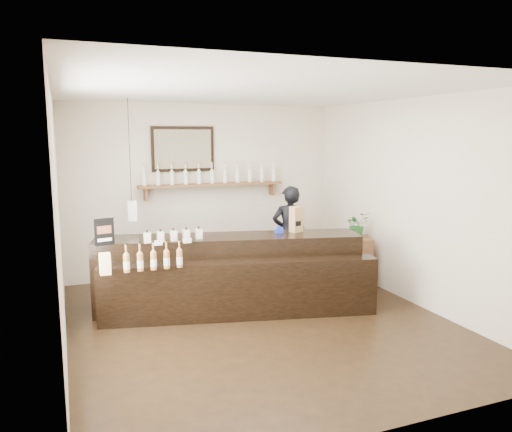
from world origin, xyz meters
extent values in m
plane|color=black|center=(0.00, 0.00, 0.00)|extent=(5.00, 5.00, 0.00)
plane|color=beige|center=(0.00, 2.50, 1.40)|extent=(4.50, 0.00, 4.50)
plane|color=beige|center=(0.00, -2.50, 1.40)|extent=(4.50, 0.00, 4.50)
plane|color=beige|center=(-2.25, 0.00, 1.40)|extent=(0.00, 5.00, 5.00)
plane|color=beige|center=(2.25, 0.00, 1.40)|extent=(0.00, 5.00, 5.00)
plane|color=white|center=(0.00, 0.00, 2.80)|extent=(5.00, 5.00, 0.00)
cube|color=brown|center=(0.10, 2.37, 1.50)|extent=(2.40, 0.25, 0.04)
cube|color=brown|center=(-0.98, 2.40, 1.38)|extent=(0.04, 0.20, 0.20)
cube|color=brown|center=(1.18, 2.40, 1.38)|extent=(0.04, 0.20, 0.20)
cube|color=black|center=(-0.35, 2.47, 2.08)|extent=(1.02, 0.04, 0.72)
cube|color=brown|center=(-0.35, 2.44, 2.08)|extent=(0.92, 0.01, 0.62)
cube|color=white|center=(-1.30, 1.60, 1.25)|extent=(0.12, 0.12, 0.28)
cylinder|color=black|center=(-1.30, 1.60, 2.09)|extent=(0.01, 0.01, 1.41)
cylinder|color=beige|center=(-1.00, 2.37, 1.62)|extent=(0.07, 0.07, 0.20)
cone|color=beige|center=(-1.00, 2.37, 1.75)|extent=(0.07, 0.07, 0.05)
cylinder|color=beige|center=(-1.00, 2.37, 1.81)|extent=(0.02, 0.02, 0.07)
cylinder|color=#C17C38|center=(-1.00, 2.37, 1.86)|extent=(0.03, 0.03, 0.02)
cylinder|color=white|center=(-1.00, 2.37, 1.60)|extent=(0.07, 0.07, 0.09)
cylinder|color=beige|center=(-0.78, 2.37, 1.62)|extent=(0.07, 0.07, 0.20)
cone|color=beige|center=(-0.78, 2.37, 1.75)|extent=(0.07, 0.07, 0.05)
cylinder|color=beige|center=(-0.78, 2.37, 1.81)|extent=(0.02, 0.02, 0.07)
cylinder|color=#C17C38|center=(-0.78, 2.37, 1.86)|extent=(0.03, 0.03, 0.02)
cylinder|color=white|center=(-0.78, 2.37, 1.60)|extent=(0.07, 0.07, 0.09)
cylinder|color=beige|center=(-0.56, 2.37, 1.62)|extent=(0.07, 0.07, 0.20)
cone|color=beige|center=(-0.56, 2.37, 1.75)|extent=(0.07, 0.07, 0.05)
cylinder|color=beige|center=(-0.56, 2.37, 1.81)|extent=(0.02, 0.02, 0.07)
cylinder|color=#C17C38|center=(-0.56, 2.37, 1.86)|extent=(0.03, 0.03, 0.02)
cylinder|color=white|center=(-0.56, 2.37, 1.60)|extent=(0.07, 0.07, 0.09)
cylinder|color=beige|center=(-0.34, 2.37, 1.62)|extent=(0.07, 0.07, 0.20)
cone|color=beige|center=(-0.34, 2.37, 1.75)|extent=(0.07, 0.07, 0.05)
cylinder|color=beige|center=(-0.34, 2.37, 1.81)|extent=(0.02, 0.02, 0.07)
cylinder|color=#C17C38|center=(-0.34, 2.37, 1.86)|extent=(0.03, 0.03, 0.02)
cylinder|color=white|center=(-0.34, 2.37, 1.60)|extent=(0.07, 0.07, 0.09)
cylinder|color=beige|center=(-0.12, 2.37, 1.62)|extent=(0.07, 0.07, 0.20)
cone|color=beige|center=(-0.12, 2.37, 1.75)|extent=(0.07, 0.07, 0.05)
cylinder|color=beige|center=(-0.12, 2.37, 1.81)|extent=(0.02, 0.02, 0.07)
cylinder|color=#C17C38|center=(-0.12, 2.37, 1.86)|extent=(0.03, 0.03, 0.02)
cylinder|color=white|center=(-0.12, 2.37, 1.60)|extent=(0.07, 0.07, 0.09)
cylinder|color=beige|center=(0.10, 2.37, 1.62)|extent=(0.07, 0.07, 0.20)
cone|color=beige|center=(0.10, 2.37, 1.75)|extent=(0.07, 0.07, 0.05)
cylinder|color=beige|center=(0.10, 2.37, 1.81)|extent=(0.02, 0.02, 0.07)
cylinder|color=#C17C38|center=(0.10, 2.37, 1.86)|extent=(0.03, 0.03, 0.02)
cylinder|color=white|center=(0.10, 2.37, 1.60)|extent=(0.07, 0.07, 0.09)
cylinder|color=beige|center=(0.32, 2.37, 1.62)|extent=(0.07, 0.07, 0.20)
cone|color=beige|center=(0.32, 2.37, 1.75)|extent=(0.07, 0.07, 0.05)
cylinder|color=beige|center=(0.32, 2.37, 1.81)|extent=(0.02, 0.02, 0.07)
cylinder|color=#C17C38|center=(0.32, 2.37, 1.86)|extent=(0.03, 0.03, 0.02)
cylinder|color=white|center=(0.32, 2.37, 1.60)|extent=(0.07, 0.07, 0.09)
cylinder|color=beige|center=(0.54, 2.37, 1.62)|extent=(0.07, 0.07, 0.20)
cone|color=beige|center=(0.54, 2.37, 1.75)|extent=(0.07, 0.07, 0.05)
cylinder|color=beige|center=(0.54, 2.37, 1.81)|extent=(0.02, 0.02, 0.07)
cylinder|color=#C17C38|center=(0.54, 2.37, 1.86)|extent=(0.03, 0.03, 0.02)
cylinder|color=white|center=(0.54, 2.37, 1.60)|extent=(0.07, 0.07, 0.09)
cylinder|color=beige|center=(0.76, 2.37, 1.62)|extent=(0.07, 0.07, 0.20)
cone|color=beige|center=(0.76, 2.37, 1.75)|extent=(0.07, 0.07, 0.05)
cylinder|color=beige|center=(0.76, 2.37, 1.81)|extent=(0.02, 0.02, 0.07)
cylinder|color=#C17C38|center=(0.76, 2.37, 1.86)|extent=(0.03, 0.03, 0.02)
cylinder|color=white|center=(0.76, 2.37, 1.60)|extent=(0.07, 0.07, 0.09)
cylinder|color=beige|center=(0.98, 2.37, 1.62)|extent=(0.07, 0.07, 0.20)
cone|color=beige|center=(0.98, 2.37, 1.75)|extent=(0.07, 0.07, 0.05)
cylinder|color=beige|center=(0.98, 2.37, 1.81)|extent=(0.02, 0.02, 0.07)
cylinder|color=#C17C38|center=(0.98, 2.37, 1.86)|extent=(0.03, 0.03, 0.02)
cylinder|color=white|center=(0.98, 2.37, 1.60)|extent=(0.07, 0.07, 0.09)
cylinder|color=beige|center=(1.20, 2.37, 1.62)|extent=(0.07, 0.07, 0.20)
cone|color=beige|center=(1.20, 2.37, 1.75)|extent=(0.07, 0.07, 0.05)
cylinder|color=beige|center=(1.20, 2.37, 1.81)|extent=(0.02, 0.02, 0.07)
cylinder|color=#C17C38|center=(1.20, 2.37, 1.86)|extent=(0.03, 0.03, 0.02)
cylinder|color=white|center=(1.20, 2.37, 1.60)|extent=(0.07, 0.07, 0.09)
cube|color=black|center=(-0.17, 0.70, 0.49)|extent=(3.55, 1.40, 0.98)
cube|color=black|center=(-0.17, 0.24, 0.37)|extent=(3.48, 1.09, 0.74)
cube|color=white|center=(-1.15, 0.47, 1.00)|extent=(0.10, 0.04, 0.05)
cube|color=white|center=(-0.79, 0.47, 1.00)|extent=(0.10, 0.04, 0.05)
cube|color=beige|center=(-1.79, 0.24, 0.80)|extent=(0.12, 0.12, 0.12)
cube|color=beige|center=(-1.79, 0.24, 0.92)|extent=(0.12, 0.12, 0.12)
cube|color=beige|center=(-1.25, 0.65, 1.04)|extent=(0.08, 0.08, 0.13)
cube|color=#FDC5D4|center=(-1.25, 0.60, 1.04)|extent=(0.07, 0.00, 0.06)
cylinder|color=black|center=(-1.25, 0.65, 1.13)|extent=(0.02, 0.02, 0.03)
cube|color=beige|center=(-1.08, 0.65, 1.04)|extent=(0.08, 0.08, 0.13)
cube|color=#FDC5D4|center=(-1.08, 0.60, 1.04)|extent=(0.07, 0.00, 0.06)
cylinder|color=black|center=(-1.08, 0.65, 1.13)|extent=(0.02, 0.02, 0.03)
cube|color=beige|center=(-0.92, 0.65, 1.04)|extent=(0.08, 0.08, 0.13)
cube|color=#FDC5D4|center=(-0.92, 0.60, 1.04)|extent=(0.07, 0.00, 0.06)
cylinder|color=black|center=(-0.92, 0.65, 1.13)|extent=(0.02, 0.02, 0.03)
cube|color=beige|center=(-0.75, 0.65, 1.04)|extent=(0.08, 0.08, 0.13)
cube|color=#FDC5D4|center=(-0.75, 0.60, 1.04)|extent=(0.07, 0.00, 0.06)
cylinder|color=black|center=(-0.75, 0.65, 1.13)|extent=(0.02, 0.02, 0.03)
cube|color=beige|center=(-0.59, 0.65, 1.04)|extent=(0.08, 0.08, 0.13)
cube|color=#FDC5D4|center=(-0.59, 0.60, 1.04)|extent=(0.07, 0.00, 0.06)
cylinder|color=black|center=(-0.59, 0.65, 1.13)|extent=(0.02, 0.02, 0.03)
cylinder|color=#A76F38|center=(-1.56, 0.24, 0.84)|extent=(0.07, 0.07, 0.20)
cone|color=#A76F38|center=(-1.56, 0.24, 0.97)|extent=(0.07, 0.07, 0.05)
cylinder|color=#A76F38|center=(-1.56, 0.24, 1.03)|extent=(0.02, 0.02, 0.07)
cylinder|color=black|center=(-1.56, 0.24, 1.08)|extent=(0.03, 0.03, 0.02)
cylinder|color=white|center=(-1.56, 0.24, 0.82)|extent=(0.07, 0.07, 0.09)
cylinder|color=#A76F38|center=(-1.40, 0.24, 0.84)|extent=(0.07, 0.07, 0.20)
cone|color=#A76F38|center=(-1.40, 0.24, 0.97)|extent=(0.07, 0.07, 0.05)
cylinder|color=#A76F38|center=(-1.40, 0.24, 1.03)|extent=(0.02, 0.02, 0.07)
cylinder|color=black|center=(-1.40, 0.24, 1.08)|extent=(0.03, 0.03, 0.02)
cylinder|color=white|center=(-1.40, 0.24, 0.82)|extent=(0.07, 0.07, 0.09)
cylinder|color=#A76F38|center=(-1.25, 0.24, 0.84)|extent=(0.07, 0.07, 0.20)
cone|color=#A76F38|center=(-1.25, 0.24, 0.97)|extent=(0.07, 0.07, 0.05)
cylinder|color=#A76F38|center=(-1.25, 0.24, 1.03)|extent=(0.02, 0.02, 0.07)
cylinder|color=black|center=(-1.25, 0.24, 1.08)|extent=(0.03, 0.03, 0.02)
cylinder|color=white|center=(-1.25, 0.24, 0.82)|extent=(0.07, 0.07, 0.09)
cylinder|color=#A76F38|center=(-1.09, 0.24, 0.84)|extent=(0.07, 0.07, 0.20)
cone|color=#A76F38|center=(-1.09, 0.24, 0.97)|extent=(0.07, 0.07, 0.05)
cylinder|color=#A76F38|center=(-1.09, 0.24, 1.03)|extent=(0.02, 0.02, 0.07)
cylinder|color=black|center=(-1.09, 0.24, 1.08)|extent=(0.03, 0.03, 0.02)
cylinder|color=white|center=(-1.09, 0.24, 0.82)|extent=(0.07, 0.07, 0.09)
cylinder|color=#A76F38|center=(-0.94, 0.24, 0.84)|extent=(0.07, 0.07, 0.20)
cone|color=#A76F38|center=(-0.94, 0.24, 0.97)|extent=(0.07, 0.07, 0.05)
cylinder|color=#A76F38|center=(-0.94, 0.24, 1.03)|extent=(0.02, 0.02, 0.07)
cylinder|color=black|center=(-0.94, 0.24, 1.08)|extent=(0.03, 0.03, 0.02)
cylinder|color=white|center=(-0.94, 0.24, 0.82)|extent=(0.07, 0.07, 0.09)
cube|color=black|center=(-1.75, 0.69, 1.14)|extent=(0.24, 0.07, 0.33)
cube|color=brown|center=(-1.75, 0.68, 1.17)|extent=(0.17, 0.04, 0.10)
cube|color=white|center=(-1.75, 0.68, 1.05)|extent=(0.17, 0.04, 0.04)
cube|color=#A27A4E|center=(0.79, 0.63, 1.15)|extent=(0.19, 0.16, 0.35)
cube|color=black|center=(0.79, 0.57, 1.10)|extent=(0.10, 0.03, 0.07)
cube|color=#1B30C3|center=(0.53, 0.63, 1.00)|extent=(0.12, 0.05, 0.05)
cylinder|color=#1B30C3|center=(0.53, 0.63, 1.05)|extent=(0.06, 0.03, 0.06)
cube|color=brown|center=(2.00, 0.98, 0.37)|extent=(0.48, 0.58, 0.74)
imported|color=#265F2A|center=(2.00, 0.98, 0.94)|extent=(0.36, 0.31, 0.39)
imported|color=black|center=(1.12, 1.55, 0.86)|extent=(0.70, 0.53, 1.72)
camera|label=1|loc=(-2.20, -5.48, 2.29)|focal=35.00mm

